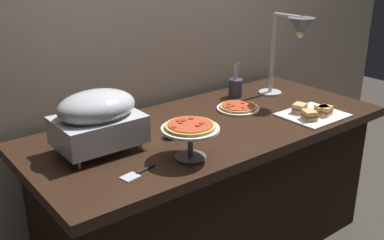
# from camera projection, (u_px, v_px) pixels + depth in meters

# --- Properties ---
(back_wall) EXTENTS (4.40, 0.04, 2.40)m
(back_wall) POSITION_uv_depth(u_px,v_px,m) (154.00, 26.00, 2.54)
(back_wall) COLOR #B7A893
(back_wall) RESTS_ON ground_plane
(buffet_table) EXTENTS (1.90, 0.84, 0.76)m
(buffet_table) POSITION_uv_depth(u_px,v_px,m) (209.00, 188.00, 2.47)
(buffet_table) COLOR black
(buffet_table) RESTS_ON ground_plane
(chafing_dish) EXTENTS (0.37, 0.27, 0.28)m
(chafing_dish) POSITION_uv_depth(u_px,v_px,m) (98.00, 118.00, 1.97)
(chafing_dish) COLOR #B7BABF
(chafing_dish) RESTS_ON buffet_table
(heat_lamp) EXTENTS (0.15, 0.34, 0.50)m
(heat_lamp) POSITION_uv_depth(u_px,v_px,m) (295.00, 35.00, 2.56)
(heat_lamp) COLOR #B7BABF
(heat_lamp) RESTS_ON buffet_table
(pizza_plate_front) EXTENTS (0.24, 0.24, 0.03)m
(pizza_plate_front) POSITION_uv_depth(u_px,v_px,m) (238.00, 108.00, 2.53)
(pizza_plate_front) COLOR white
(pizza_plate_front) RESTS_ON buffet_table
(pizza_plate_center) EXTENTS (0.25, 0.25, 0.16)m
(pizza_plate_center) POSITION_uv_depth(u_px,v_px,m) (190.00, 131.00, 1.91)
(pizza_plate_center) COLOR #595B60
(pizza_plate_center) RESTS_ON buffet_table
(sandwich_platter) EXTENTS (0.33, 0.28, 0.06)m
(sandwich_platter) POSITION_uv_depth(u_px,v_px,m) (313.00, 113.00, 2.43)
(sandwich_platter) COLOR white
(sandwich_platter) RESTS_ON buffet_table
(sauce_cup_near) EXTENTS (0.07, 0.07, 0.04)m
(sauce_cup_near) POSITION_uv_depth(u_px,v_px,m) (172.00, 134.00, 2.16)
(sauce_cup_near) COLOR black
(sauce_cup_near) RESTS_ON buffet_table
(utensil_holder) EXTENTS (0.08, 0.08, 0.21)m
(utensil_holder) POSITION_uv_depth(u_px,v_px,m) (236.00, 88.00, 2.73)
(utensil_holder) COLOR #383347
(utensil_holder) RESTS_ON buffet_table
(serving_spatula) EXTENTS (0.17, 0.07, 0.01)m
(serving_spatula) POSITION_uv_depth(u_px,v_px,m) (138.00, 173.00, 1.82)
(serving_spatula) COLOR #B7BABF
(serving_spatula) RESTS_ON buffet_table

